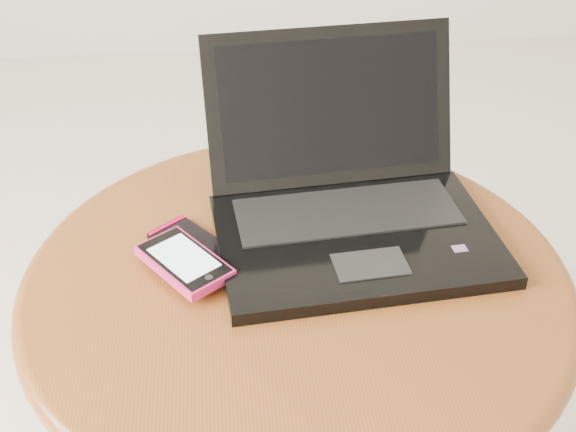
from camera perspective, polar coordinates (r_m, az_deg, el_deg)
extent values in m
cylinder|color=brown|center=(1.14, 0.58, -15.02)|extent=(0.11, 0.11, 0.49)
cylinder|color=brown|center=(0.95, 0.68, -4.87)|extent=(0.67, 0.67, 0.03)
torus|color=brown|center=(0.95, 0.68, -4.87)|extent=(0.70, 0.70, 0.03)
cube|color=black|center=(0.98, 5.27, -1.81)|extent=(0.38, 0.28, 0.02)
cube|color=black|center=(1.01, 4.57, 0.34)|extent=(0.31, 0.14, 0.00)
cube|color=black|center=(0.93, 6.35, -3.69)|extent=(0.09, 0.06, 0.00)
cube|color=red|center=(0.97, 13.05, -2.45)|extent=(0.02, 0.02, 0.00)
cube|color=black|center=(1.06, 3.26, 8.38)|extent=(0.36, 0.12, 0.21)
cube|color=black|center=(1.05, 3.32, 8.36)|extent=(0.32, 0.09, 0.17)
cube|color=black|center=(0.98, -7.41, -2.22)|extent=(0.12, 0.13, 0.01)
cube|color=#BB0235|center=(1.01, -9.27, -0.70)|extent=(0.05, 0.04, 0.00)
cube|color=#CF2165|center=(0.94, -7.97, -3.54)|extent=(0.13, 0.14, 0.01)
cube|color=black|center=(0.93, -8.01, -3.20)|extent=(0.12, 0.13, 0.00)
cube|color=silver|center=(0.93, -8.01, -3.15)|extent=(0.09, 0.10, 0.00)
cylinder|color=black|center=(0.90, -6.08, -4.70)|extent=(0.01, 0.01, 0.00)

